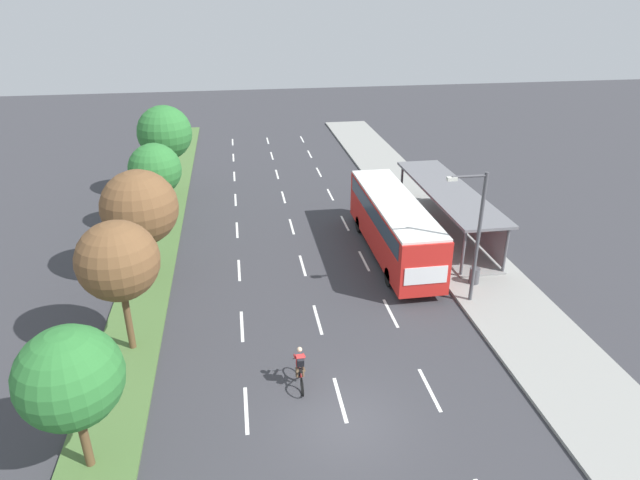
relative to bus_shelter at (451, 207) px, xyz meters
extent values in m
plane|color=#38383D|center=(-9.53, -14.84, -1.87)|extent=(140.00, 140.00, 0.00)
cube|color=#4C7038|center=(-17.83, 5.16, -1.81)|extent=(2.60, 52.00, 0.12)
cube|color=gray|center=(-0.28, 5.16, -1.79)|extent=(4.50, 52.00, 0.15)
cube|color=white|center=(-13.03, -13.63, -1.86)|extent=(0.14, 2.48, 0.01)
cube|color=white|center=(-13.03, -8.16, -1.86)|extent=(0.14, 2.48, 0.01)
cube|color=white|center=(-13.03, -2.69, -1.86)|extent=(0.14, 2.48, 0.01)
cube|color=white|center=(-13.03, 2.78, -1.86)|extent=(0.14, 2.48, 0.01)
cube|color=white|center=(-13.03, 8.25, -1.86)|extent=(0.14, 2.48, 0.01)
cube|color=white|center=(-13.03, 13.72, -1.86)|extent=(0.14, 2.48, 0.01)
cube|color=white|center=(-13.03, 19.19, -1.86)|extent=(0.14, 2.48, 0.01)
cube|color=white|center=(-13.03, 24.66, -1.86)|extent=(0.14, 2.48, 0.01)
cube|color=white|center=(-9.53, -13.63, -1.86)|extent=(0.14, 2.48, 0.01)
cube|color=white|center=(-9.53, -8.16, -1.86)|extent=(0.14, 2.48, 0.01)
cube|color=white|center=(-9.53, -2.69, -1.86)|extent=(0.14, 2.48, 0.01)
cube|color=white|center=(-9.53, 2.78, -1.86)|extent=(0.14, 2.48, 0.01)
cube|color=white|center=(-9.53, 8.25, -1.86)|extent=(0.14, 2.48, 0.01)
cube|color=white|center=(-9.53, 13.72, -1.86)|extent=(0.14, 2.48, 0.01)
cube|color=white|center=(-9.53, 19.19, -1.86)|extent=(0.14, 2.48, 0.01)
cube|color=white|center=(-9.53, 24.66, -1.86)|extent=(0.14, 2.48, 0.01)
cube|color=white|center=(-6.03, -13.63, -1.86)|extent=(0.14, 2.48, 0.01)
cube|color=white|center=(-6.03, -8.16, -1.86)|extent=(0.14, 2.48, 0.01)
cube|color=white|center=(-6.03, -2.69, -1.86)|extent=(0.14, 2.48, 0.01)
cube|color=white|center=(-6.03, 2.78, -1.86)|extent=(0.14, 2.48, 0.01)
cube|color=white|center=(-6.03, 8.25, -1.86)|extent=(0.14, 2.48, 0.01)
cube|color=white|center=(-6.03, 13.72, -1.86)|extent=(0.14, 2.48, 0.01)
cube|color=white|center=(-6.03, 19.19, -1.86)|extent=(0.14, 2.48, 0.01)
cube|color=white|center=(-6.03, 24.66, -1.86)|extent=(0.14, 2.48, 0.01)
cube|color=gray|center=(-0.28, 0.00, -1.67)|extent=(2.60, 11.44, 0.10)
cylinder|color=#56565B|center=(-1.46, -5.47, -0.32)|extent=(0.16, 0.16, 2.60)
cylinder|color=#56565B|center=(-1.46, 5.47, -0.32)|extent=(0.16, 0.16, 2.60)
cylinder|color=#56565B|center=(0.90, -5.47, -0.32)|extent=(0.16, 0.16, 2.60)
cylinder|color=#56565B|center=(0.90, 5.47, -0.32)|extent=(0.16, 0.16, 2.60)
cube|color=gray|center=(0.96, 0.00, -0.32)|extent=(0.10, 10.87, 2.34)
cube|color=slate|center=(-0.28, 0.00, 1.06)|extent=(2.90, 11.84, 0.16)
cube|color=red|center=(-4.28, -2.13, -0.02)|extent=(2.50, 11.20, 2.80)
cube|color=#2D3D4C|center=(-4.28, -2.13, 0.83)|extent=(2.54, 10.30, 0.90)
cube|color=silver|center=(-4.28, -2.13, 1.44)|extent=(2.45, 10.98, 0.12)
cube|color=#2D3D4C|center=(-4.28, 3.49, 0.33)|extent=(2.25, 0.06, 1.54)
cube|color=white|center=(-4.28, -7.75, -0.22)|extent=(2.12, 0.04, 0.90)
cylinder|color=black|center=(-5.38, 1.34, -1.37)|extent=(0.30, 1.00, 1.00)
cylinder|color=black|center=(-3.18, 1.34, -1.37)|extent=(0.30, 1.00, 1.00)
cylinder|color=black|center=(-5.38, -5.60, -1.37)|extent=(0.30, 1.00, 1.00)
cylinder|color=black|center=(-3.18, -5.60, -1.37)|extent=(0.30, 1.00, 1.00)
torus|color=black|center=(-10.90, -12.03, -1.51)|extent=(0.06, 0.72, 0.72)
torus|color=black|center=(-10.90, -13.13, -1.51)|extent=(0.06, 0.72, 0.72)
cylinder|color=maroon|center=(-10.90, -12.58, -1.23)|extent=(0.05, 0.93, 0.05)
cylinder|color=maroon|center=(-10.90, -12.68, -1.41)|extent=(0.05, 0.57, 0.42)
cylinder|color=maroon|center=(-10.90, -12.78, -1.21)|extent=(0.04, 0.04, 0.40)
cube|color=black|center=(-10.90, -12.78, -1.01)|extent=(0.12, 0.24, 0.06)
cylinder|color=black|center=(-10.90, -12.08, -0.96)|extent=(0.46, 0.04, 0.04)
cube|color=red|center=(-10.90, -12.60, -0.68)|extent=(0.30, 0.36, 0.59)
cube|color=black|center=(-10.90, -12.76, -0.66)|extent=(0.26, 0.26, 0.42)
sphere|color=beige|center=(-10.90, -12.48, -0.26)|extent=(0.20, 0.20, 0.20)
cylinder|color=brown|center=(-11.02, -12.63, -1.08)|extent=(0.12, 0.42, 0.25)
cylinder|color=brown|center=(-11.02, -12.46, -1.34)|extent=(0.10, 0.17, 0.41)
cylinder|color=brown|center=(-10.78, -12.63, -1.08)|extent=(0.12, 0.42, 0.25)
cylinder|color=brown|center=(-10.78, -12.46, -1.34)|extent=(0.10, 0.17, 0.41)
cylinder|color=red|center=(-11.07, -12.38, -0.63)|extent=(0.09, 0.47, 0.28)
cylinder|color=red|center=(-10.73, -12.38, -0.63)|extent=(0.09, 0.47, 0.28)
cylinder|color=brown|center=(-18.05, -15.44, -0.60)|extent=(0.28, 0.28, 2.29)
sphere|color=#2D7533|center=(-18.05, -15.44, 1.73)|extent=(3.16, 3.16, 3.16)
cylinder|color=brown|center=(-17.66, -9.17, -0.30)|extent=(0.28, 0.28, 2.90)
sphere|color=brown|center=(-17.66, -9.17, 2.38)|extent=(3.27, 3.27, 3.27)
cylinder|color=brown|center=(-17.71, -2.90, -0.50)|extent=(0.28, 0.28, 2.50)
sphere|color=brown|center=(-17.71, -2.90, 2.18)|extent=(3.82, 3.82, 3.82)
cylinder|color=brown|center=(-17.66, 3.36, -0.37)|extent=(0.28, 0.28, 2.76)
sphere|color=#2D7533|center=(-17.66, 3.36, 2.20)|extent=(3.16, 3.16, 3.16)
cylinder|color=brown|center=(-17.61, 9.63, -0.13)|extent=(0.28, 0.28, 3.23)
sphere|color=#2D7533|center=(-17.61, 9.63, 2.91)|extent=(3.79, 3.79, 3.79)
cylinder|color=#4C4C51|center=(-1.93, -7.81, 1.53)|extent=(0.18, 0.18, 6.50)
cylinder|color=#4C4C51|center=(-2.73, -7.81, 4.63)|extent=(1.60, 0.12, 0.12)
cube|color=silver|center=(-3.53, -7.81, 4.56)|extent=(0.44, 0.24, 0.16)
cylinder|color=#4C4C51|center=(-1.08, -6.28, -1.29)|extent=(0.52, 0.52, 0.85)
camera|label=1|loc=(-12.78, -29.19, 12.15)|focal=30.45mm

